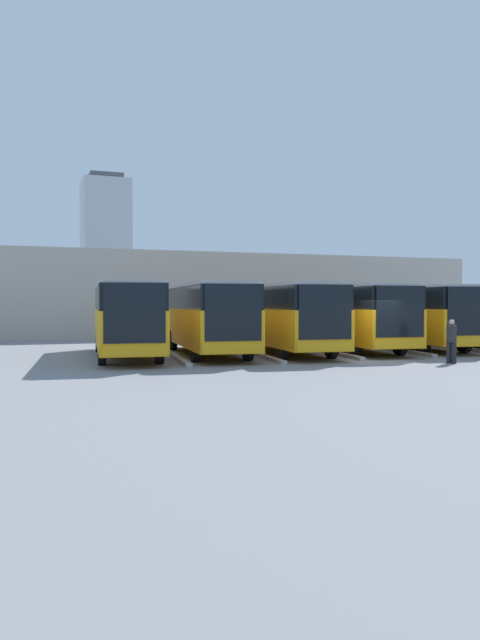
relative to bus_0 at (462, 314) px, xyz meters
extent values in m
plane|color=gray|center=(9.28, 5.81, -1.80)|extent=(600.00, 600.00, 0.00)
cube|color=orange|center=(0.00, -0.02, -0.53)|extent=(3.64, 10.93, 1.65)
cube|color=black|center=(0.00, -0.02, 0.80)|extent=(3.58, 10.77, 1.01)
cube|color=silver|center=(0.00, -0.02, 1.37)|extent=(3.49, 10.50, 0.12)
cylinder|color=black|center=(-1.45, -3.20, -1.28)|extent=(0.41, 1.07, 1.05)
cylinder|color=black|center=(0.73, -3.44, -1.28)|extent=(0.41, 1.07, 1.05)
cube|color=#9E9E99|center=(1.85, 1.59, -1.73)|extent=(1.01, 7.10, 0.15)
cube|color=orange|center=(3.71, 0.34, -0.53)|extent=(3.64, 10.93, 1.65)
cube|color=black|center=(3.71, 0.34, 0.80)|extent=(3.58, 10.77, 1.01)
cube|color=black|center=(4.30, 5.69, 0.23)|extent=(2.18, 0.28, 2.16)
cube|color=orange|center=(4.30, 5.69, -1.13)|extent=(2.36, 0.32, 0.40)
cube|color=silver|center=(3.71, 0.34, 1.37)|extent=(3.49, 10.50, 0.12)
cylinder|color=black|center=(2.98, 3.77, -1.28)|extent=(0.41, 1.07, 1.05)
cylinder|color=black|center=(5.16, 3.53, -1.28)|extent=(0.41, 1.07, 1.05)
cylinder|color=black|center=(2.26, -2.85, -1.28)|extent=(0.41, 1.07, 1.05)
cylinder|color=black|center=(4.44, -3.08, -1.28)|extent=(0.41, 1.07, 1.05)
cube|color=#9E9E99|center=(5.57, 1.95, -1.73)|extent=(1.01, 7.10, 0.15)
cube|color=orange|center=(7.43, 0.51, -0.53)|extent=(3.64, 10.93, 1.65)
cube|color=black|center=(7.43, 0.51, 0.80)|extent=(3.58, 10.77, 1.01)
cube|color=black|center=(8.01, 5.86, 0.23)|extent=(2.18, 0.28, 2.16)
cube|color=orange|center=(8.01, 5.86, -1.13)|extent=(2.36, 0.32, 0.40)
cube|color=silver|center=(7.43, 0.51, 1.37)|extent=(3.49, 10.50, 0.12)
cylinder|color=black|center=(6.70, 3.93, -1.28)|extent=(0.41, 1.07, 1.05)
cylinder|color=black|center=(8.87, 3.70, -1.28)|extent=(0.41, 1.07, 1.05)
cylinder|color=black|center=(5.98, -2.68, -1.28)|extent=(0.41, 1.07, 1.05)
cylinder|color=black|center=(8.15, -2.91, -1.28)|extent=(0.41, 1.07, 1.05)
cube|color=#9E9E99|center=(9.28, 2.12, -1.73)|extent=(1.01, 7.10, 0.15)
cube|color=orange|center=(11.14, 0.91, -0.53)|extent=(3.64, 10.93, 1.65)
cube|color=black|center=(11.14, 0.91, 0.80)|extent=(3.58, 10.77, 1.01)
cube|color=black|center=(11.72, 6.25, 0.23)|extent=(2.18, 0.28, 2.16)
cube|color=orange|center=(11.72, 6.26, -1.13)|extent=(2.36, 0.32, 0.40)
cube|color=silver|center=(11.14, 0.91, 1.37)|extent=(3.49, 10.50, 0.12)
cylinder|color=black|center=(10.41, 4.33, -1.28)|extent=(0.41, 1.07, 1.05)
cylinder|color=black|center=(12.59, 4.09, -1.28)|extent=(0.41, 1.07, 1.05)
cylinder|color=black|center=(9.69, -2.28, -1.28)|extent=(0.41, 1.07, 1.05)
cylinder|color=black|center=(11.87, -2.52, -1.28)|extent=(0.41, 1.07, 1.05)
cube|color=#9E9E99|center=(13.00, 2.51, -1.73)|extent=(1.01, 7.10, 0.15)
cube|color=orange|center=(14.85, 0.61, -0.53)|extent=(3.64, 10.93, 1.65)
cube|color=black|center=(14.85, 0.61, 0.80)|extent=(3.58, 10.77, 1.01)
cube|color=black|center=(15.44, 5.96, 0.23)|extent=(2.18, 0.28, 2.16)
cube|color=orange|center=(15.44, 5.96, -1.13)|extent=(2.36, 0.32, 0.40)
cube|color=silver|center=(14.85, 0.61, 1.37)|extent=(3.49, 10.50, 0.12)
cylinder|color=black|center=(14.13, 4.04, -1.28)|extent=(0.41, 1.07, 1.05)
cylinder|color=black|center=(16.30, 3.80, -1.28)|extent=(0.41, 1.07, 1.05)
cylinder|color=black|center=(13.40, -2.57, -1.28)|extent=(0.41, 1.07, 1.05)
cylinder|color=black|center=(15.58, -2.81, -1.28)|extent=(0.41, 1.07, 1.05)
cube|color=#9E9E99|center=(16.71, 2.22, -1.73)|extent=(1.01, 7.10, 0.15)
cube|color=orange|center=(18.57, 0.62, -0.53)|extent=(3.64, 10.93, 1.65)
cube|color=black|center=(18.57, 0.62, 0.80)|extent=(3.58, 10.77, 1.01)
cube|color=black|center=(19.15, 5.96, 0.23)|extent=(2.18, 0.28, 2.16)
cube|color=orange|center=(19.15, 5.97, -1.13)|extent=(2.36, 0.32, 0.40)
cube|color=silver|center=(18.57, 0.62, 1.37)|extent=(3.49, 10.50, 0.12)
cylinder|color=black|center=(17.84, 4.04, -1.28)|extent=(0.41, 1.07, 1.05)
cylinder|color=black|center=(20.01, 3.80, -1.28)|extent=(0.41, 1.07, 1.05)
cylinder|color=black|center=(17.12, -2.57, -1.28)|extent=(0.41, 1.07, 1.05)
cylinder|color=black|center=(19.29, -2.81, -1.28)|extent=(0.41, 1.07, 1.05)
cylinder|color=black|center=(6.98, 7.97, -1.38)|extent=(0.25, 0.25, 0.84)
cylinder|color=black|center=(7.06, 7.78, -1.38)|extent=(0.25, 0.25, 0.84)
cylinder|color=#262628|center=(7.02, 7.88, -0.63)|extent=(0.50, 0.50, 0.66)
sphere|color=tan|center=(7.02, 7.88, -0.19)|extent=(0.23, 0.23, 0.23)
cube|color=#A8A399|center=(9.28, -18.49, 1.16)|extent=(40.20, 10.87, 5.93)
cube|color=silver|center=(9.28, -25.42, 3.88)|extent=(40.20, 3.00, 0.24)
cylinder|color=slate|center=(-4.79, -26.52, 1.04)|extent=(0.20, 0.20, 5.68)
cylinder|color=slate|center=(23.35, -26.52, 1.04)|extent=(0.20, 0.20, 5.68)
cube|color=#ADB2B7|center=(-12.97, -232.82, 24.55)|extent=(18.90, 18.90, 52.71)
cube|color=#4C4C51|center=(-12.97, -232.82, 52.11)|extent=(13.23, 13.23, 2.40)
camera|label=1|loc=(23.20, 27.98, 0.59)|focal=35.00mm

